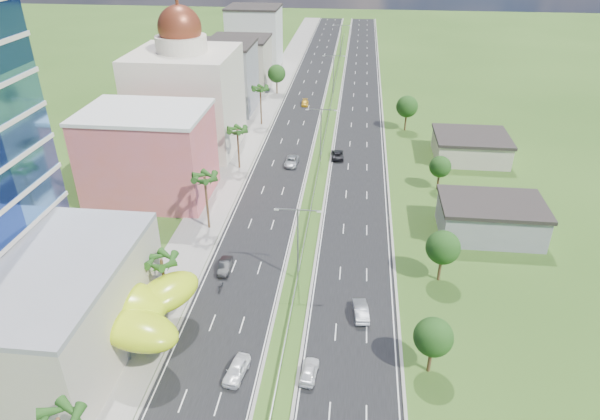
% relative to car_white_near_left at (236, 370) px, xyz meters
% --- Properties ---
extents(ground, '(500.00, 500.00, 0.00)m').
position_rel_car_white_near_left_xyz_m(ground, '(4.57, 7.97, -0.83)').
color(ground, '#2D5119').
rests_on(ground, ground).
extents(road_left, '(11.00, 260.00, 0.04)m').
position_rel_car_white_near_left_xyz_m(road_left, '(-2.93, 97.97, -0.81)').
color(road_left, black).
rests_on(road_left, ground).
extents(road_right, '(11.00, 260.00, 0.04)m').
position_rel_car_white_near_left_xyz_m(road_right, '(12.07, 97.97, -0.81)').
color(road_right, black).
rests_on(road_right, ground).
extents(sidewalk_left, '(7.00, 260.00, 0.12)m').
position_rel_car_white_near_left_xyz_m(sidewalk_left, '(-12.43, 97.97, -0.77)').
color(sidewalk_left, gray).
rests_on(sidewalk_left, ground).
extents(median_guardrail, '(0.10, 216.06, 0.76)m').
position_rel_car_white_near_left_xyz_m(median_guardrail, '(4.57, 79.96, -0.21)').
color(median_guardrail, gray).
rests_on(median_guardrail, ground).
extents(streetlight_median_b, '(6.04, 0.25, 11.00)m').
position_rel_car_white_near_left_xyz_m(streetlight_median_b, '(4.57, 17.97, 5.92)').
color(streetlight_median_b, gray).
rests_on(streetlight_median_b, ground).
extents(streetlight_median_c, '(6.04, 0.25, 11.00)m').
position_rel_car_white_near_left_xyz_m(streetlight_median_c, '(4.57, 57.97, 5.92)').
color(streetlight_median_c, gray).
rests_on(streetlight_median_c, ground).
extents(streetlight_median_d, '(6.04, 0.25, 11.00)m').
position_rel_car_white_near_left_xyz_m(streetlight_median_d, '(4.57, 102.97, 5.92)').
color(streetlight_median_d, gray).
rests_on(streetlight_median_d, ground).
extents(streetlight_median_e, '(6.04, 0.25, 11.00)m').
position_rel_car_white_near_left_xyz_m(streetlight_median_e, '(4.57, 147.97, 5.92)').
color(streetlight_median_e, gray).
rests_on(streetlight_median_e, ground).
extents(lime_canopy, '(18.00, 15.00, 7.40)m').
position_rel_car_white_near_left_xyz_m(lime_canopy, '(-15.43, 3.96, 4.16)').
color(lime_canopy, '#B9D915').
rests_on(lime_canopy, ground).
extents(pink_shophouse, '(20.00, 15.00, 15.00)m').
position_rel_car_white_near_left_xyz_m(pink_shophouse, '(-23.43, 39.97, 6.67)').
color(pink_shophouse, '#D55E57').
rests_on(pink_shophouse, ground).
extents(domed_building, '(20.00, 20.00, 28.70)m').
position_rel_car_white_near_left_xyz_m(domed_building, '(-23.43, 62.97, 10.53)').
color(domed_building, beige).
rests_on(domed_building, ground).
extents(midrise_grey, '(16.00, 15.00, 16.00)m').
position_rel_car_white_near_left_xyz_m(midrise_grey, '(-22.43, 87.97, 7.17)').
color(midrise_grey, gray).
rests_on(midrise_grey, ground).
extents(midrise_beige, '(16.00, 15.00, 13.00)m').
position_rel_car_white_near_left_xyz_m(midrise_beige, '(-22.43, 109.97, 5.67)').
color(midrise_beige, '#B8AD97').
rests_on(midrise_beige, ground).
extents(midrise_white, '(16.00, 15.00, 18.00)m').
position_rel_car_white_near_left_xyz_m(midrise_white, '(-22.43, 132.97, 8.17)').
color(midrise_white, silver).
rests_on(midrise_white, ground).
extents(shed_near, '(15.00, 10.00, 5.00)m').
position_rel_car_white_near_left_xyz_m(shed_near, '(32.57, 32.97, 1.67)').
color(shed_near, gray).
rests_on(shed_near, ground).
extents(shed_far, '(14.00, 12.00, 4.40)m').
position_rel_car_white_near_left_xyz_m(shed_far, '(34.57, 62.97, 1.37)').
color(shed_far, '#B8AD97').
rests_on(shed_far, ground).
extents(palm_tree_b, '(3.60, 3.60, 8.10)m').
position_rel_car_white_near_left_xyz_m(palm_tree_b, '(-10.93, 9.97, 6.23)').
color(palm_tree_b, '#47301C').
rests_on(palm_tree_b, ground).
extents(palm_tree_c, '(3.60, 3.60, 9.60)m').
position_rel_car_white_near_left_xyz_m(palm_tree_c, '(-10.93, 29.97, 7.67)').
color(palm_tree_c, '#47301C').
rests_on(palm_tree_c, ground).
extents(palm_tree_d, '(3.60, 3.60, 8.60)m').
position_rel_car_white_near_left_xyz_m(palm_tree_d, '(-10.93, 52.97, 6.71)').
color(palm_tree_d, '#47301C').
rests_on(palm_tree_d, ground).
extents(palm_tree_e, '(3.60, 3.60, 9.40)m').
position_rel_car_white_near_left_xyz_m(palm_tree_e, '(-10.93, 77.97, 7.48)').
color(palm_tree_e, '#47301C').
rests_on(palm_tree_e, ground).
extents(leafy_tree_lfar, '(4.90, 4.90, 8.05)m').
position_rel_car_white_near_left_xyz_m(leafy_tree_lfar, '(-10.93, 102.97, 4.75)').
color(leafy_tree_lfar, '#47301C').
rests_on(leafy_tree_lfar, ground).
extents(leafy_tree_ra, '(4.20, 4.20, 6.90)m').
position_rel_car_white_near_left_xyz_m(leafy_tree_ra, '(20.57, 2.97, 3.95)').
color(leafy_tree_ra, '#47301C').
rests_on(leafy_tree_ra, ground).
extents(leafy_tree_rb, '(4.55, 4.55, 7.47)m').
position_rel_car_white_near_left_xyz_m(leafy_tree_rb, '(23.57, 19.97, 4.35)').
color(leafy_tree_rb, '#47301C').
rests_on(leafy_tree_rb, ground).
extents(leafy_tree_rc, '(3.85, 3.85, 6.33)m').
position_rel_car_white_near_left_xyz_m(leafy_tree_rc, '(26.57, 47.97, 3.55)').
color(leafy_tree_rc, '#47301C').
rests_on(leafy_tree_rc, ground).
extents(leafy_tree_rd, '(4.90, 4.90, 8.05)m').
position_rel_car_white_near_left_xyz_m(leafy_tree_rd, '(22.57, 77.97, 4.75)').
color(leafy_tree_rd, '#47301C').
rests_on(leafy_tree_rd, ground).
extents(car_white_near_left, '(2.62, 4.87, 1.58)m').
position_rel_car_white_near_left_xyz_m(car_white_near_left, '(0.00, 0.00, 0.00)').
color(car_white_near_left, white).
rests_on(car_white_near_left, road_left).
extents(car_dark_left, '(1.75, 4.51, 1.46)m').
position_rel_car_white_near_left_xyz_m(car_dark_left, '(-5.72, 18.83, -0.06)').
color(car_dark_left, black).
rests_on(car_dark_left, road_left).
extents(car_silver_mid_left, '(2.61, 5.38, 1.47)m').
position_rel_car_white_near_left_xyz_m(car_silver_mid_left, '(-0.96, 55.53, -0.05)').
color(car_silver_mid_left, '#9EA1A6').
rests_on(car_silver_mid_left, road_left).
extents(car_yellow_far_left, '(2.03, 4.39, 1.24)m').
position_rel_car_white_near_left_xyz_m(car_yellow_far_left, '(-2.20, 93.61, -0.17)').
color(car_yellow_far_left, gold).
rests_on(car_yellow_far_left, road_left).
extents(car_white_near_right, '(2.09, 4.33, 1.43)m').
position_rel_car_white_near_left_xyz_m(car_white_near_right, '(7.77, 0.76, -0.08)').
color(car_white_near_right, white).
rests_on(car_white_near_right, road_right).
extents(car_silver_right, '(2.25, 4.96, 1.58)m').
position_rel_car_white_near_left_xyz_m(car_silver_right, '(13.13, 11.29, 0.00)').
color(car_silver_right, '#A0A1A8').
rests_on(car_silver_right, road_right).
extents(car_dark_far_right, '(2.83, 5.45, 1.47)m').
position_rel_car_white_near_left_xyz_m(car_dark_far_right, '(7.87, 60.02, -0.05)').
color(car_dark_far_right, black).
rests_on(car_dark_far_right, road_right).
extents(motorcycle, '(0.64, 2.10, 1.34)m').
position_rel_car_white_near_left_xyz_m(motorcycle, '(-5.25, 14.42, -0.12)').
color(motorcycle, black).
rests_on(motorcycle, road_left).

